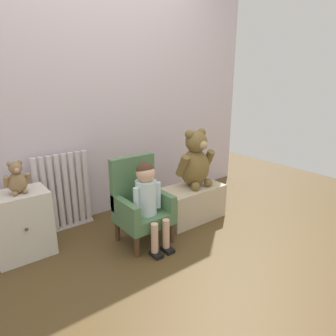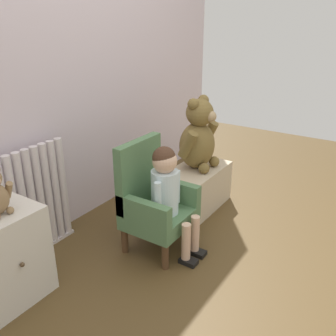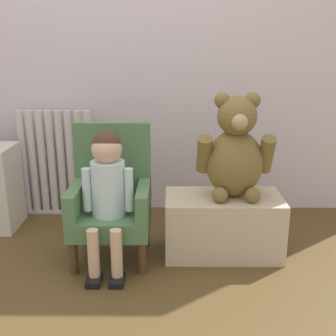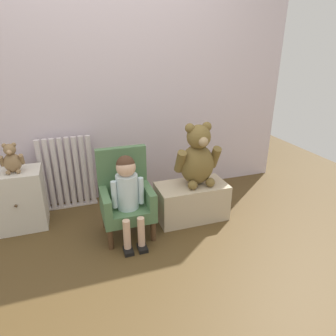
% 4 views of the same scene
% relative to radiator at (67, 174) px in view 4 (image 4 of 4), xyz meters
% --- Properties ---
extents(ground_plane, '(6.00, 6.00, 0.00)m').
position_rel_radiator_xyz_m(ground_plane, '(0.41, -1.09, -0.35)').
color(ground_plane, '#503B1E').
extents(back_wall, '(3.80, 0.05, 2.40)m').
position_rel_radiator_xyz_m(back_wall, '(0.41, 0.12, 0.85)').
color(back_wall, silver).
rests_on(back_wall, ground_plane).
extents(radiator, '(0.50, 0.05, 0.70)m').
position_rel_radiator_xyz_m(radiator, '(0.00, 0.00, 0.00)').
color(radiator, silver).
rests_on(radiator, ground_plane).
extents(small_dresser, '(0.41, 0.32, 0.52)m').
position_rel_radiator_xyz_m(small_dresser, '(-0.41, -0.23, -0.09)').
color(small_dresser, beige).
rests_on(small_dresser, ground_plane).
extents(child_armchair, '(0.41, 0.37, 0.71)m').
position_rel_radiator_xyz_m(child_armchair, '(0.44, -0.58, -0.02)').
color(child_armchair, '#4E734A').
rests_on(child_armchair, ground_plane).
extents(child_figure, '(0.25, 0.35, 0.70)m').
position_rel_radiator_xyz_m(child_figure, '(0.44, -0.69, 0.11)').
color(child_figure, silver).
rests_on(child_figure, ground_plane).
extents(low_bench, '(0.62, 0.33, 0.33)m').
position_rel_radiator_xyz_m(low_bench, '(1.03, -0.55, -0.18)').
color(low_bench, '#C3B091').
rests_on(low_bench, ground_plane).
extents(large_teddy_bear, '(0.40, 0.28, 0.55)m').
position_rel_radiator_xyz_m(large_teddy_bear, '(1.09, -0.54, 0.22)').
color(large_teddy_bear, brown).
rests_on(large_teddy_bear, low_bench).
extents(small_teddy_bear, '(0.18, 0.12, 0.24)m').
position_rel_radiator_xyz_m(small_teddy_bear, '(-0.39, -0.24, 0.28)').
color(small_teddy_bear, olive).
rests_on(small_teddy_bear, small_dresser).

